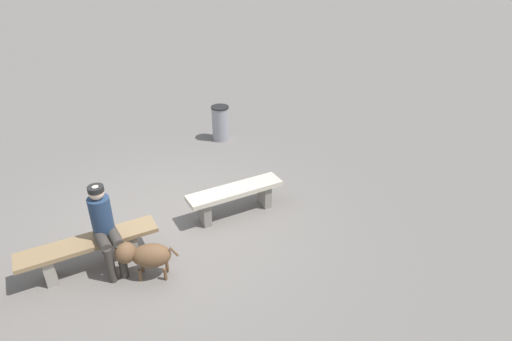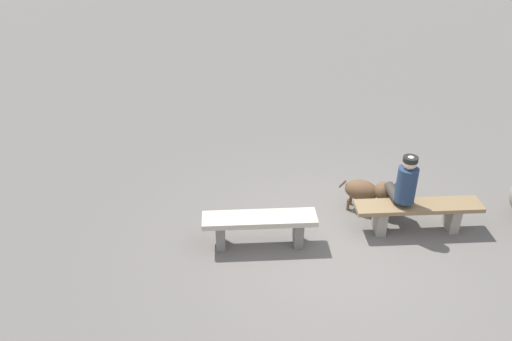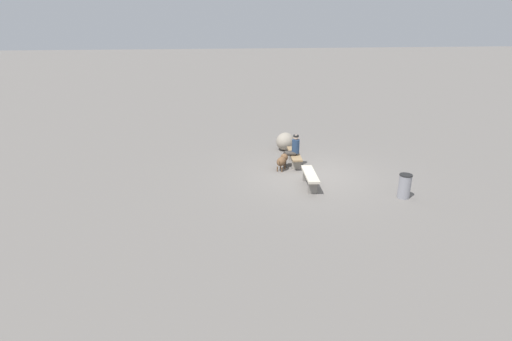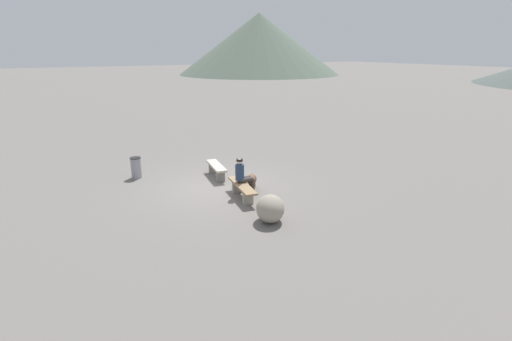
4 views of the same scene
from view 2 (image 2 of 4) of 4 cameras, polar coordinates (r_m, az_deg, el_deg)
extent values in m
cube|color=slate|center=(7.44, 8.92, -8.88)|extent=(210.00, 210.00, 0.06)
cube|color=gray|center=(7.32, -3.89, -6.96)|extent=(0.17, 0.30, 0.40)
cube|color=gray|center=(7.38, 4.61, -6.66)|extent=(0.17, 0.30, 0.40)
cube|color=beige|center=(7.19, 0.38, -5.30)|extent=(1.61, 0.61, 0.08)
cube|color=gray|center=(7.80, 13.35, -5.29)|extent=(0.18, 0.32, 0.39)
cube|color=gray|center=(8.16, 20.61, -4.84)|extent=(0.18, 0.32, 0.39)
cube|color=#8C704C|center=(7.84, 17.31, -3.72)|extent=(1.85, 0.65, 0.06)
cylinder|color=navy|center=(7.57, 16.09, -1.50)|extent=(0.28, 0.28, 0.52)
sphere|color=beige|center=(7.40, 16.47, 0.81)|extent=(0.20, 0.20, 0.20)
cylinder|color=black|center=(7.38, 16.53, 1.18)|extent=(0.21, 0.21, 0.07)
cylinder|color=#38332D|center=(7.89, 15.83, -2.31)|extent=(0.19, 0.42, 0.15)
cylinder|color=#38332D|center=(8.19, 15.08, -3.11)|extent=(0.11, 0.11, 0.53)
cylinder|color=#38332D|center=(7.84, 14.77, -2.40)|extent=(0.19, 0.42, 0.15)
cylinder|color=#38332D|center=(8.13, 14.06, -3.20)|extent=(0.11, 0.11, 0.53)
ellipsoid|color=brown|center=(8.14, 11.44, -2.13)|extent=(0.61, 0.55, 0.32)
sphere|color=brown|center=(8.07, 13.75, -2.20)|extent=(0.28, 0.28, 0.28)
cylinder|color=brown|center=(8.33, 12.50, -3.53)|extent=(0.04, 0.04, 0.19)
cylinder|color=brown|center=(8.18, 12.26, -4.16)|extent=(0.04, 0.04, 0.19)
cylinder|color=brown|center=(8.37, 10.29, -3.08)|extent=(0.04, 0.04, 0.19)
cylinder|color=brown|center=(8.22, 10.02, -3.71)|extent=(0.04, 0.04, 0.19)
cylinder|color=brown|center=(8.15, 9.44, -1.44)|extent=(0.12, 0.09, 0.15)
camera|label=1|loc=(11.48, 12.60, 26.70)|focal=29.98mm
camera|label=3|loc=(13.88, -61.90, 16.50)|focal=26.80mm
camera|label=4|loc=(13.69, 78.14, 6.31)|focal=26.98mm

